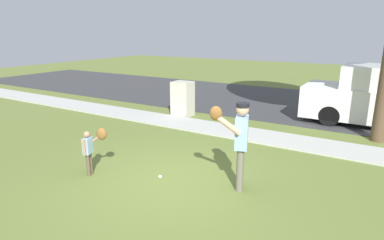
% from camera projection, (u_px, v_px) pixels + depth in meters
% --- Properties ---
extents(ground_plane, '(48.00, 48.00, 0.00)m').
position_uv_depth(ground_plane, '(241.00, 135.00, 9.41)').
color(ground_plane, olive).
extents(sidewalk_strip, '(36.00, 1.20, 0.06)m').
position_uv_depth(sidewalk_strip, '(243.00, 133.00, 9.48)').
color(sidewalk_strip, '#B2B2AD').
rests_on(sidewalk_strip, ground).
extents(road_surface, '(36.00, 6.80, 0.02)m').
position_uv_depth(road_surface, '(288.00, 103.00, 13.62)').
color(road_surface, '#38383A').
rests_on(road_surface, ground).
extents(person_adult, '(0.64, 0.77, 1.68)m').
position_uv_depth(person_adult, '(239.00, 137.00, 5.91)').
color(person_adult, '#6B6656').
rests_on(person_adult, ground).
extents(person_child, '(0.42, 0.49, 1.01)m').
position_uv_depth(person_child, '(92.00, 145.00, 6.65)').
color(person_child, brown).
rests_on(person_child, ground).
extents(baseball, '(0.07, 0.07, 0.07)m').
position_uv_depth(baseball, '(160.00, 177.00, 6.62)').
color(baseball, white).
rests_on(baseball, ground).
extents(utility_cabinet, '(0.67, 0.59, 1.22)m').
position_uv_depth(utility_cabinet, '(183.00, 99.00, 11.43)').
color(utility_cabinet, beige).
rests_on(utility_cabinet, ground).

